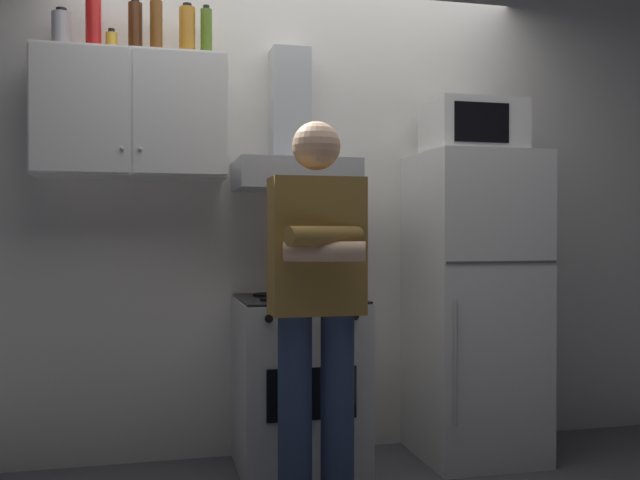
# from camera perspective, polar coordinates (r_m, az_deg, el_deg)

# --- Properties ---
(back_wall_tiled) EXTENTS (4.80, 0.10, 2.70)m
(back_wall_tiled) POSITION_cam_1_polar(r_m,az_deg,el_deg) (3.79, -2.13, 3.12)
(back_wall_tiled) COLOR silver
(back_wall_tiled) RESTS_ON ground_plane
(upper_cabinet) EXTENTS (0.90, 0.37, 0.60)m
(upper_cabinet) POSITION_cam_1_polar(r_m,az_deg,el_deg) (3.53, -15.23, 9.81)
(upper_cabinet) COLOR white
(stove_oven) EXTENTS (0.60, 0.62, 0.87)m
(stove_oven) POSITION_cam_1_polar(r_m,az_deg,el_deg) (3.51, -1.78, -11.74)
(stove_oven) COLOR silver
(stove_oven) RESTS_ON ground_plane
(range_hood) EXTENTS (0.60, 0.44, 0.75)m
(range_hood) POSITION_cam_1_polar(r_m,az_deg,el_deg) (3.58, -2.21, 7.24)
(range_hood) COLOR #B7BABF
(refrigerator) EXTENTS (0.60, 0.62, 1.60)m
(refrigerator) POSITION_cam_1_polar(r_m,az_deg,el_deg) (3.76, 12.59, -5.26)
(refrigerator) COLOR white
(refrigerator) RESTS_ON ground_plane
(microwave) EXTENTS (0.48, 0.37, 0.28)m
(microwave) POSITION_cam_1_polar(r_m,az_deg,el_deg) (3.80, 12.49, 9.01)
(microwave) COLOR silver
(microwave) RESTS_ON refrigerator
(person_standing) EXTENTS (0.38, 0.33, 1.64)m
(person_standing) POSITION_cam_1_polar(r_m,az_deg,el_deg) (2.84, -0.28, -5.11)
(person_standing) COLOR navy
(person_standing) RESTS_ON ground_plane
(cooking_pot) EXTENTS (0.31, 0.21, 0.11)m
(cooking_pot) POSITION_cam_1_polar(r_m,az_deg,el_deg) (3.35, 0.81, -3.72)
(cooking_pot) COLOR #B7BABF
(cooking_pot) RESTS_ON stove_oven
(bottle_soda_red) EXTENTS (0.07, 0.07, 0.29)m
(bottle_soda_red) POSITION_cam_1_polar(r_m,az_deg,el_deg) (3.63, -18.17, 16.63)
(bottle_soda_red) COLOR red
(bottle_soda_red) RESTS_ON upper_cabinet
(bottle_liquor_amber) EXTENTS (0.08, 0.08, 0.26)m
(bottle_liquor_amber) POSITION_cam_1_polar(r_m,az_deg,el_deg) (3.62, -10.89, 16.49)
(bottle_liquor_amber) COLOR #B7721E
(bottle_liquor_amber) RESTS_ON upper_cabinet
(bottle_canister_steel) EXTENTS (0.09, 0.09, 0.21)m
(bottle_canister_steel) POSITION_cam_1_polar(r_m,az_deg,el_deg) (3.68, -20.54, 15.78)
(bottle_canister_steel) COLOR #B2B5BA
(bottle_canister_steel) RESTS_ON upper_cabinet
(bottle_beer_brown) EXTENTS (0.06, 0.06, 0.28)m
(bottle_beer_brown) POSITION_cam_1_polar(r_m,az_deg,el_deg) (3.60, -13.35, 16.69)
(bottle_beer_brown) COLOR brown
(bottle_beer_brown) RESTS_ON upper_cabinet
(bottle_spice_jar) EXTENTS (0.06, 0.06, 0.12)m
(bottle_spice_jar) POSITION_cam_1_polar(r_m,az_deg,el_deg) (3.62, -16.80, 15.30)
(bottle_spice_jar) COLOR gold
(bottle_spice_jar) RESTS_ON upper_cabinet
(bottle_rum_dark) EXTENTS (0.07, 0.07, 0.27)m
(bottle_rum_dark) POSITION_cam_1_polar(r_m,az_deg,el_deg) (3.63, -14.98, 16.49)
(bottle_rum_dark) COLOR #47230F
(bottle_rum_dark) RESTS_ON upper_cabinet
(bottle_olive_oil) EXTENTS (0.06, 0.06, 0.26)m
(bottle_olive_oil) POSITION_cam_1_polar(r_m,az_deg,el_deg) (3.62, -9.36, 16.47)
(bottle_olive_oil) COLOR #4C6B19
(bottle_olive_oil) RESTS_ON upper_cabinet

